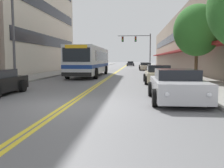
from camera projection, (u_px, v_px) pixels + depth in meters
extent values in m
plane|color=slate|center=(121.00, 69.00, 46.20)|extent=(240.00, 240.00, 0.00)
cube|color=gray|center=(83.00, 68.00, 46.85)|extent=(3.38, 106.00, 0.14)
cube|color=gray|center=(160.00, 69.00, 45.53)|extent=(3.38, 106.00, 0.14)
cube|color=yellow|center=(121.00, 69.00, 46.21)|extent=(0.14, 106.00, 0.01)
cube|color=yellow|center=(122.00, 69.00, 46.19)|extent=(0.14, 106.00, 0.01)
cube|color=black|center=(51.00, 41.00, 34.56)|extent=(0.08, 22.89, 1.40)
cube|color=black|center=(50.00, 10.00, 34.15)|extent=(0.08, 22.89, 1.40)
cube|color=gray|center=(195.00, 44.00, 44.55)|extent=(8.00, 68.00, 9.02)
cube|color=maroon|center=(169.00, 53.00, 45.13)|extent=(1.10, 61.20, 0.24)
cube|color=black|center=(172.00, 38.00, 44.82)|extent=(0.08, 61.20, 1.40)
cube|color=silver|center=(90.00, 60.00, 26.37)|extent=(2.54, 12.33, 2.62)
cube|color=navy|center=(90.00, 65.00, 26.43)|extent=(2.56, 12.35, 0.32)
cube|color=black|center=(91.00, 56.00, 26.94)|extent=(2.57, 9.62, 0.94)
cube|color=black|center=(76.00, 55.00, 20.20)|extent=(2.28, 0.04, 1.15)
cube|color=yellow|center=(76.00, 46.00, 20.12)|extent=(1.83, 0.06, 0.28)
cube|color=black|center=(76.00, 74.00, 20.34)|extent=(2.49, 0.08, 0.32)
cylinder|color=black|center=(67.00, 73.00, 22.45)|extent=(0.30, 1.00, 1.00)
cylinder|color=black|center=(96.00, 73.00, 22.21)|extent=(0.30, 1.00, 1.00)
cylinder|color=black|center=(84.00, 70.00, 29.97)|extent=(0.30, 1.00, 1.00)
cylinder|color=black|center=(106.00, 70.00, 29.73)|extent=(0.30, 1.00, 1.00)
cylinder|color=black|center=(23.00, 86.00, 13.45)|extent=(0.22, 0.63, 0.63)
cube|color=red|center=(2.00, 80.00, 14.38)|extent=(0.18, 0.04, 0.10)
cube|color=red|center=(24.00, 80.00, 14.25)|extent=(0.18, 0.04, 0.10)
cube|color=maroon|center=(93.00, 67.00, 40.90)|extent=(1.90, 4.30, 0.61)
cube|color=black|center=(93.00, 64.00, 41.02)|extent=(1.63, 1.89, 0.54)
cylinder|color=black|center=(85.00, 69.00, 39.69)|extent=(0.22, 0.61, 0.61)
cylinder|color=black|center=(97.00, 69.00, 39.51)|extent=(0.22, 0.61, 0.61)
cylinder|color=black|center=(88.00, 68.00, 42.33)|extent=(0.22, 0.61, 0.61)
cylinder|color=black|center=(100.00, 68.00, 42.15)|extent=(0.22, 0.61, 0.61)
sphere|color=silver|center=(86.00, 67.00, 38.81)|extent=(0.16, 0.16, 0.16)
sphere|color=silver|center=(95.00, 67.00, 38.69)|extent=(0.16, 0.16, 0.16)
cube|color=red|center=(91.00, 67.00, 43.11)|extent=(0.18, 0.04, 0.10)
cube|color=red|center=(99.00, 67.00, 42.98)|extent=(0.18, 0.04, 0.10)
cube|color=#B7B7BC|center=(177.00, 88.00, 10.44)|extent=(1.94, 4.44, 0.73)
cube|color=black|center=(176.00, 74.00, 10.56)|extent=(1.67, 1.95, 0.42)
cylinder|color=black|center=(155.00, 98.00, 9.19)|extent=(0.22, 0.68, 0.68)
cylinder|color=black|center=(211.00, 98.00, 9.01)|extent=(0.22, 0.68, 0.68)
cylinder|color=black|center=(151.00, 89.00, 11.92)|extent=(0.22, 0.68, 0.68)
cylinder|color=black|center=(193.00, 89.00, 11.74)|extent=(0.22, 0.68, 0.68)
sphere|color=silver|center=(167.00, 94.00, 8.28)|extent=(0.16, 0.16, 0.16)
sphere|color=silver|center=(209.00, 95.00, 8.16)|extent=(0.16, 0.16, 0.16)
cube|color=red|center=(156.00, 82.00, 12.71)|extent=(0.18, 0.04, 0.10)
cube|color=red|center=(184.00, 82.00, 12.58)|extent=(0.18, 0.04, 0.10)
cube|color=#BCAD89|center=(158.00, 76.00, 18.50)|extent=(1.84, 4.20, 0.66)
cube|color=black|center=(158.00, 68.00, 18.61)|extent=(1.58, 1.85, 0.50)
cylinder|color=black|center=(146.00, 80.00, 17.32)|extent=(0.22, 0.62, 0.62)
cylinder|color=black|center=(174.00, 80.00, 17.14)|extent=(0.22, 0.62, 0.62)
cylinder|color=black|center=(145.00, 77.00, 19.90)|extent=(0.22, 0.62, 0.62)
cylinder|color=black|center=(169.00, 78.00, 19.73)|extent=(0.22, 0.62, 0.62)
sphere|color=silver|center=(151.00, 78.00, 16.46)|extent=(0.16, 0.16, 0.16)
sphere|color=silver|center=(171.00, 78.00, 16.34)|extent=(0.16, 0.16, 0.16)
cube|color=red|center=(148.00, 74.00, 20.65)|extent=(0.18, 0.04, 0.10)
cube|color=red|center=(164.00, 74.00, 20.53)|extent=(0.18, 0.04, 0.10)
cube|color=#38383D|center=(145.00, 66.00, 47.72)|extent=(1.85, 4.63, 0.59)
cube|color=black|center=(145.00, 63.00, 47.85)|extent=(1.59, 2.04, 0.41)
cylinder|color=black|center=(140.00, 67.00, 46.40)|extent=(0.22, 0.68, 0.68)
cylinder|color=black|center=(150.00, 67.00, 46.23)|extent=(0.22, 0.68, 0.68)
cylinder|color=black|center=(139.00, 67.00, 49.24)|extent=(0.22, 0.68, 0.68)
cylinder|color=black|center=(149.00, 67.00, 49.07)|extent=(0.22, 0.68, 0.68)
sphere|color=silver|center=(141.00, 66.00, 45.46)|extent=(0.16, 0.16, 0.16)
sphere|color=silver|center=(149.00, 66.00, 45.35)|extent=(0.16, 0.16, 0.16)
cube|color=red|center=(141.00, 66.00, 50.08)|extent=(0.18, 0.04, 0.10)
cube|color=red|center=(147.00, 66.00, 49.96)|extent=(0.18, 0.04, 0.10)
cube|color=beige|center=(146.00, 67.00, 40.68)|extent=(1.83, 4.51, 0.63)
cube|color=black|center=(146.00, 64.00, 40.81)|extent=(1.58, 1.99, 0.41)
cylinder|color=black|center=(140.00, 69.00, 39.40)|extent=(0.22, 0.62, 0.62)
cylinder|color=black|center=(152.00, 69.00, 39.23)|extent=(0.22, 0.62, 0.62)
cylinder|color=black|center=(140.00, 68.00, 42.17)|extent=(0.22, 0.62, 0.62)
cylinder|color=black|center=(151.00, 68.00, 42.00)|extent=(0.22, 0.62, 0.62)
sphere|color=silver|center=(142.00, 67.00, 38.48)|extent=(0.16, 0.16, 0.16)
sphere|color=silver|center=(151.00, 67.00, 38.36)|extent=(0.16, 0.16, 0.16)
cube|color=red|center=(141.00, 67.00, 42.99)|extent=(0.18, 0.04, 0.10)
cube|color=red|center=(149.00, 67.00, 42.87)|extent=(0.18, 0.04, 0.10)
cube|color=#232328|center=(130.00, 64.00, 66.96)|extent=(1.72, 4.74, 0.63)
cube|color=black|center=(131.00, 62.00, 67.09)|extent=(1.48, 2.09, 0.42)
cylinder|color=black|center=(127.00, 65.00, 65.60)|extent=(0.22, 0.68, 0.68)
cylinder|color=black|center=(134.00, 65.00, 65.44)|extent=(0.22, 0.68, 0.68)
cylinder|color=black|center=(127.00, 65.00, 68.51)|extent=(0.22, 0.68, 0.68)
cylinder|color=black|center=(134.00, 65.00, 68.35)|extent=(0.22, 0.68, 0.68)
sphere|color=silver|center=(128.00, 64.00, 64.64)|extent=(0.16, 0.16, 0.16)
sphere|color=silver|center=(133.00, 64.00, 64.53)|extent=(0.16, 0.16, 0.16)
cube|color=red|center=(128.00, 64.00, 69.37)|extent=(0.18, 0.04, 0.10)
cube|color=red|center=(133.00, 64.00, 69.26)|extent=(0.18, 0.04, 0.10)
cylinder|color=#47474C|center=(150.00, 52.00, 44.13)|extent=(0.18, 0.18, 6.28)
cylinder|color=#47474C|center=(134.00, 36.00, 44.12)|extent=(5.75, 0.11, 0.11)
cube|color=black|center=(136.00, 39.00, 44.16)|extent=(0.34, 0.26, 0.92)
sphere|color=red|center=(136.00, 37.00, 43.97)|extent=(0.18, 0.18, 0.18)
sphere|color=yellow|center=(136.00, 39.00, 44.00)|extent=(0.18, 0.18, 0.18)
sphere|color=green|center=(136.00, 41.00, 44.03)|extent=(0.18, 0.18, 0.18)
cylinder|color=black|center=(136.00, 36.00, 44.11)|extent=(0.02, 0.02, 0.14)
cube|color=black|center=(123.00, 39.00, 44.37)|extent=(0.34, 0.26, 0.92)
sphere|color=red|center=(123.00, 38.00, 44.18)|extent=(0.18, 0.18, 0.18)
sphere|color=yellow|center=(123.00, 39.00, 44.21)|extent=(0.18, 0.18, 0.18)
sphere|color=green|center=(123.00, 41.00, 44.24)|extent=(0.18, 0.18, 0.18)
cylinder|color=black|center=(123.00, 36.00, 44.32)|extent=(0.02, 0.02, 0.14)
cylinder|color=#47474C|center=(13.00, 28.00, 16.09)|extent=(0.16, 0.16, 7.51)
cylinder|color=brown|center=(196.00, 65.00, 19.41)|extent=(0.25, 0.25, 2.31)
ellipsoid|color=#2D6B28|center=(197.00, 30.00, 19.14)|extent=(3.59, 3.59, 3.95)
cylinder|color=red|center=(177.00, 75.00, 20.13)|extent=(0.27, 0.27, 0.65)
sphere|color=red|center=(177.00, 71.00, 20.09)|extent=(0.25, 0.25, 0.25)
cylinder|color=red|center=(175.00, 75.00, 20.14)|extent=(0.08, 0.12, 0.12)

